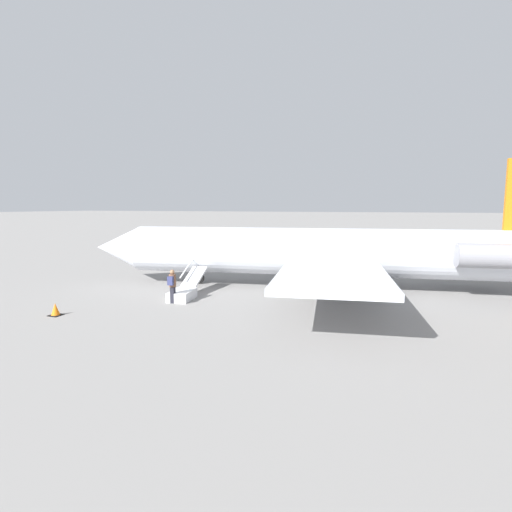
% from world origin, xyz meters
% --- Properties ---
extents(ground_plane, '(600.00, 600.00, 0.00)m').
position_xyz_m(ground_plane, '(0.00, 0.00, 0.00)').
color(ground_plane, gray).
extents(airplane_main, '(29.40, 22.20, 7.53)m').
position_xyz_m(airplane_main, '(-0.97, -0.17, 2.26)').
color(airplane_main, silver).
rests_on(airplane_main, ground).
extents(boarding_stairs, '(1.71, 4.13, 1.82)m').
position_xyz_m(boarding_stairs, '(5.96, 5.07, 0.39)').
color(boarding_stairs, silver).
rests_on(boarding_stairs, ground).
extents(passenger, '(0.38, 0.56, 1.74)m').
position_xyz_m(passenger, '(5.94, 6.31, 1.00)').
color(passenger, '#23232D').
rests_on(passenger, ground).
extents(traffic_cone_near_stairs, '(0.52, 0.52, 0.58)m').
position_xyz_m(traffic_cone_near_stairs, '(9.67, 10.23, 0.27)').
color(traffic_cone_near_stairs, black).
rests_on(traffic_cone_near_stairs, ground).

